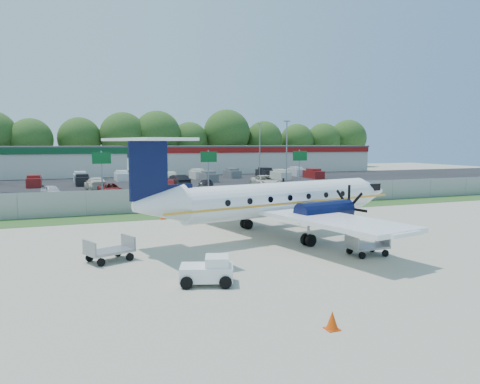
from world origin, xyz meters
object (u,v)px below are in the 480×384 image
object	(u,v)px
baggage_cart_far	(367,246)
aircraft	(276,199)
baggage_cart_near	(110,251)
pushback_tug	(209,271)

from	to	relation	value
baggage_cart_far	aircraft	bearing A→B (deg)	110.08
aircraft	baggage_cart_near	distance (m)	10.72
baggage_cart_near	baggage_cart_far	xyz separation A→B (m)	(12.51, -3.61, -0.04)
pushback_tug	baggage_cart_far	world-z (taller)	pushback_tug
aircraft	baggage_cart_far	distance (m)	6.81
baggage_cart_near	aircraft	bearing A→B (deg)	13.97
pushback_tug	baggage_cart_near	world-z (taller)	pushback_tug
aircraft	pushback_tug	bearing A→B (deg)	-131.03
aircraft	baggage_cart_far	world-z (taller)	aircraft
aircraft	pushback_tug	size ratio (longest dim) A/B	8.07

